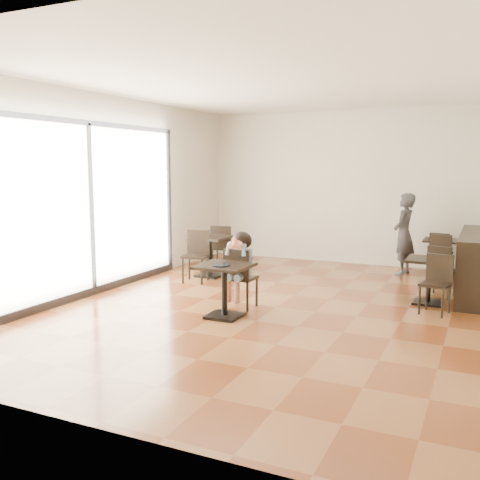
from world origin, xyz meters
The scene contains 22 objects.
floor centered at (0.00, 0.00, 0.00)m, with size 6.00×8.00×0.01m, color brown.
ceiling centered at (0.00, 0.00, 3.20)m, with size 6.00×8.00×0.01m, color white.
wall_back centered at (0.00, 4.00, 1.60)m, with size 6.00×0.01×3.20m, color beige.
wall_front centered at (0.00, -4.00, 1.60)m, with size 6.00×0.01×3.20m, color beige.
wall_left centered at (-3.00, 0.00, 1.60)m, with size 0.01×8.00×3.20m, color beige.
storefront_window centered at (-2.97, -0.50, 1.40)m, with size 0.04×4.50×2.60m, color white.
child_table centered at (-0.46, -0.79, 0.36)m, with size 0.69×0.69×0.73m, color black, non-canonical shape.
child_chair centered at (-0.46, -0.24, 0.44)m, with size 0.39×0.39×0.88m, color black, non-canonical shape.
child centered at (-0.46, -0.24, 0.55)m, with size 0.39×0.55×1.10m, color slate, non-canonical shape.
plate centered at (-0.46, -0.89, 0.74)m, with size 0.25×0.25×0.01m, color black.
pizza_slice centered at (-0.46, -0.43, 0.96)m, with size 0.26×0.20×0.06m, color tan, non-canonical shape.
adult_patron centered at (1.31, 3.21, 0.77)m, with size 0.56×0.37×1.54m, color #323236.
cafe_table_mid centered at (1.98, 1.14, 0.34)m, with size 0.64×0.64×0.68m, color black, non-canonical shape.
cafe_table_left centered at (-1.93, 1.54, 0.38)m, with size 0.71×0.71×0.76m, color black, non-canonical shape.
cafe_table_back centered at (1.96, 3.50, 0.34)m, with size 0.64×0.64×0.67m, color black, non-canonical shape.
chair_mid_a centered at (2.12, 1.69, 0.41)m, with size 0.37×0.37×0.82m, color black, non-canonical shape.
chair_mid_b centered at (2.12, 0.59, 0.41)m, with size 0.37×0.37×0.82m, color black, non-canonical shape.
chair_left_a centered at (-1.93, 2.09, 0.45)m, with size 0.41×0.41×0.91m, color black, non-canonical shape.
chair_left_b centered at (-1.93, 0.99, 0.45)m, with size 0.41×0.41×0.91m, color black, non-canonical shape.
chair_back_a centered at (1.96, 3.50, 0.41)m, with size 0.36×0.36×0.81m, color black, non-canonical shape.
chair_back_b centered at (1.96, 2.96, 0.41)m, with size 0.36×0.36×0.81m, color black, non-canonical shape.
service_counter centered at (2.65, 2.00, 0.50)m, with size 0.60×2.40×1.00m, color black.
Camera 1 is at (2.71, -7.11, 2.05)m, focal length 40.00 mm.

